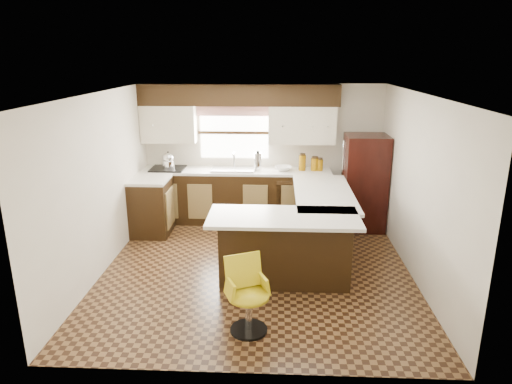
# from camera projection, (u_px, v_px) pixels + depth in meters

# --- Properties ---
(floor) EXTENTS (4.40, 4.40, 0.00)m
(floor) POSITION_uv_depth(u_px,v_px,m) (257.00, 268.00, 6.38)
(floor) COLOR #49301A
(floor) RESTS_ON ground
(ceiling) EXTENTS (4.40, 4.40, 0.00)m
(ceiling) POSITION_uv_depth(u_px,v_px,m) (257.00, 94.00, 5.69)
(ceiling) COLOR silver
(ceiling) RESTS_ON wall_back
(wall_back) EXTENTS (4.40, 0.00, 4.40)m
(wall_back) POSITION_uv_depth(u_px,v_px,m) (263.00, 152.00, 8.14)
(wall_back) COLOR beige
(wall_back) RESTS_ON floor
(wall_front) EXTENTS (4.40, 0.00, 4.40)m
(wall_front) POSITION_uv_depth(u_px,v_px,m) (245.00, 256.00, 3.93)
(wall_front) COLOR beige
(wall_front) RESTS_ON floor
(wall_left) EXTENTS (0.00, 4.40, 4.40)m
(wall_left) POSITION_uv_depth(u_px,v_px,m) (101.00, 184.00, 6.13)
(wall_left) COLOR beige
(wall_left) RESTS_ON floor
(wall_right) EXTENTS (0.00, 4.40, 4.40)m
(wall_right) POSITION_uv_depth(u_px,v_px,m) (418.00, 188.00, 5.94)
(wall_right) COLOR beige
(wall_right) RESTS_ON floor
(base_cab_back) EXTENTS (3.30, 0.60, 0.90)m
(base_cab_back) POSITION_uv_depth(u_px,v_px,m) (236.00, 197.00, 8.09)
(base_cab_back) COLOR black
(base_cab_back) RESTS_ON floor
(base_cab_left) EXTENTS (0.60, 0.70, 0.90)m
(base_cab_left) POSITION_uv_depth(u_px,v_px,m) (152.00, 207.00, 7.53)
(base_cab_left) COLOR black
(base_cab_left) RESTS_ON floor
(counter_back) EXTENTS (3.30, 0.60, 0.04)m
(counter_back) POSITION_uv_depth(u_px,v_px,m) (236.00, 171.00, 7.95)
(counter_back) COLOR silver
(counter_back) RESTS_ON base_cab_back
(counter_left) EXTENTS (0.60, 0.70, 0.04)m
(counter_left) POSITION_uv_depth(u_px,v_px,m) (150.00, 180.00, 7.39)
(counter_left) COLOR silver
(counter_left) RESTS_ON base_cab_left
(soffit) EXTENTS (3.40, 0.35, 0.36)m
(soffit) POSITION_uv_depth(u_px,v_px,m) (239.00, 95.00, 7.70)
(soffit) COLOR black
(soffit) RESTS_ON wall_back
(upper_cab_left) EXTENTS (0.94, 0.35, 0.64)m
(upper_cab_left) POSITION_uv_depth(u_px,v_px,m) (169.00, 124.00, 7.90)
(upper_cab_left) COLOR beige
(upper_cab_left) RESTS_ON wall_back
(upper_cab_right) EXTENTS (1.14, 0.35, 0.64)m
(upper_cab_right) POSITION_uv_depth(u_px,v_px,m) (302.00, 125.00, 7.79)
(upper_cab_right) COLOR beige
(upper_cab_right) RESTS_ON wall_back
(window_pane) EXTENTS (1.20, 0.02, 0.90)m
(window_pane) POSITION_uv_depth(u_px,v_px,m) (234.00, 133.00, 8.04)
(window_pane) COLOR white
(window_pane) RESTS_ON wall_back
(valance) EXTENTS (1.30, 0.06, 0.18)m
(valance) POSITION_uv_depth(u_px,v_px,m) (234.00, 111.00, 7.89)
(valance) COLOR #D19B93
(valance) RESTS_ON wall_back
(sink) EXTENTS (0.75, 0.45, 0.03)m
(sink) POSITION_uv_depth(u_px,v_px,m) (233.00, 169.00, 7.93)
(sink) COLOR #B2B2B7
(sink) RESTS_ON counter_back
(dishwasher) EXTENTS (0.58, 0.03, 0.78)m
(dishwasher) POSITION_uv_depth(u_px,v_px,m) (293.00, 204.00, 7.78)
(dishwasher) COLOR black
(dishwasher) RESTS_ON floor
(cooktop) EXTENTS (0.58, 0.50, 0.02)m
(cooktop) POSITION_uv_depth(u_px,v_px,m) (168.00, 169.00, 7.98)
(cooktop) COLOR black
(cooktop) RESTS_ON counter_back
(peninsula_long) EXTENTS (0.60, 1.95, 0.90)m
(peninsula_long) POSITION_uv_depth(u_px,v_px,m) (319.00, 223.00, 6.81)
(peninsula_long) COLOR black
(peninsula_long) RESTS_ON floor
(peninsula_return) EXTENTS (1.65, 0.60, 0.90)m
(peninsula_return) POSITION_uv_depth(u_px,v_px,m) (284.00, 249.00, 5.90)
(peninsula_return) COLOR black
(peninsula_return) RESTS_ON floor
(counter_pen_long) EXTENTS (0.84, 1.95, 0.04)m
(counter_pen_long) POSITION_uv_depth(u_px,v_px,m) (324.00, 193.00, 6.67)
(counter_pen_long) COLOR silver
(counter_pen_long) RESTS_ON peninsula_long
(counter_pen_return) EXTENTS (1.89, 0.84, 0.04)m
(counter_pen_return) POSITION_uv_depth(u_px,v_px,m) (284.00, 217.00, 5.68)
(counter_pen_return) COLOR silver
(counter_pen_return) RESTS_ON peninsula_return
(refrigerator) EXTENTS (0.69, 0.66, 1.61)m
(refrigerator) POSITION_uv_depth(u_px,v_px,m) (364.00, 183.00, 7.67)
(refrigerator) COLOR black
(refrigerator) RESTS_ON floor
(bar_chair) EXTENTS (0.58, 0.58, 0.83)m
(bar_chair) POSITION_uv_depth(u_px,v_px,m) (249.00, 297.00, 4.82)
(bar_chair) COLOR gold
(bar_chair) RESTS_ON floor
(kettle) EXTENTS (0.22, 0.22, 0.29)m
(kettle) POSITION_uv_depth(u_px,v_px,m) (168.00, 160.00, 7.93)
(kettle) COLOR silver
(kettle) RESTS_ON cooktop
(percolator) EXTENTS (0.13, 0.13, 0.30)m
(percolator) POSITION_uv_depth(u_px,v_px,m) (258.00, 161.00, 7.89)
(percolator) COLOR silver
(percolator) RESTS_ON counter_back
(mixing_bowl) EXTENTS (0.32, 0.32, 0.07)m
(mixing_bowl) POSITION_uv_depth(u_px,v_px,m) (283.00, 168.00, 7.90)
(mixing_bowl) COLOR white
(mixing_bowl) RESTS_ON counter_back
(canister_large) EXTENTS (0.12, 0.12, 0.27)m
(canister_large) POSITION_uv_depth(u_px,v_px,m) (302.00, 163.00, 7.88)
(canister_large) COLOR #8A5C04
(canister_large) RESTS_ON counter_back
(canister_med) EXTENTS (0.13, 0.13, 0.22)m
(canister_med) POSITION_uv_depth(u_px,v_px,m) (315.00, 164.00, 7.87)
(canister_med) COLOR #8A5C04
(canister_med) RESTS_ON counter_back
(canister_small) EXTENTS (0.12, 0.12, 0.19)m
(canister_small) POSITION_uv_depth(u_px,v_px,m) (319.00, 165.00, 7.87)
(canister_small) COLOR #8A5C04
(canister_small) RESTS_ON counter_back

